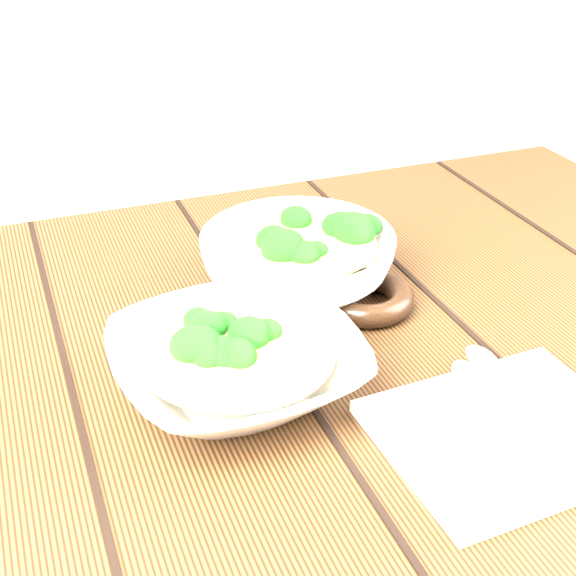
{
  "coord_description": "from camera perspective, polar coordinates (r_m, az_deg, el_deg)",
  "views": [
    {
      "loc": [
        -0.25,
        -0.63,
        1.2
      ],
      "look_at": [
        0.01,
        0.03,
        0.8
      ],
      "focal_mm": 50.0,
      "sensor_mm": 36.0,
      "label": 1
    }
  ],
  "objects": [
    {
      "name": "soup_bowl_front",
      "position": [
        0.74,
        -3.64,
        -5.37
      ],
      "size": [
        0.24,
        0.24,
        0.07
      ],
      "color": "silver",
      "rests_on": "table"
    },
    {
      "name": "napkin",
      "position": [
        0.72,
        15.31,
        -9.93
      ],
      "size": [
        0.22,
        0.18,
        0.01
      ],
      "primitive_type": "cube",
      "rotation": [
        0.0,
        0.0,
        0.04
      ],
      "color": "beige",
      "rests_on": "table"
    },
    {
      "name": "soup_bowl_back",
      "position": [
        0.89,
        0.69,
        2.0
      ],
      "size": [
        0.28,
        0.28,
        0.08
      ],
      "color": "silver",
      "rests_on": "table"
    },
    {
      "name": "spoon_left",
      "position": [
        0.74,
        13.44,
        -7.63
      ],
      "size": [
        0.06,
        0.17,
        0.01
      ],
      "color": "#ADA799",
      "rests_on": "napkin"
    },
    {
      "name": "spoon_right",
      "position": [
        0.77,
        14.86,
        -6.35
      ],
      "size": [
        0.04,
        0.18,
        0.01
      ],
      "color": "#ADA799",
      "rests_on": "napkin"
    },
    {
      "name": "table",
      "position": [
        0.89,
        0.32,
        -10.48
      ],
      "size": [
        1.2,
        0.8,
        0.75
      ],
      "color": "#3A2210",
      "rests_on": "ground"
    },
    {
      "name": "trivet",
      "position": [
        0.87,
        5.51,
        -0.66
      ],
      "size": [
        0.11,
        0.11,
        0.03
      ],
      "primitive_type": "torus",
      "rotation": [
        0.0,
        0.0,
        0.02
      ],
      "color": "black",
      "rests_on": "table"
    }
  ]
}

